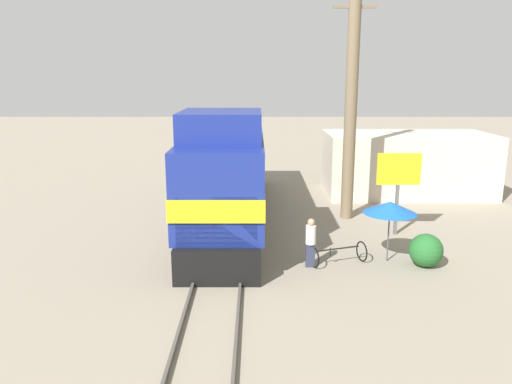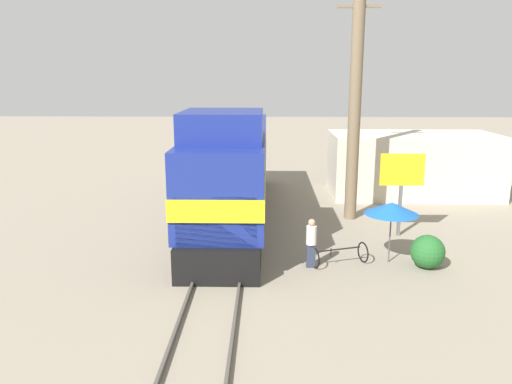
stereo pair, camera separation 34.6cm
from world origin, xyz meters
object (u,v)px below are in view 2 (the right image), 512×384
object	(u,v)px
locomotive	(232,171)
person_bystander	(311,241)
vendor_umbrella	(392,208)
utility_pole	(355,102)
billboard_sign	(402,176)
bicycle	(339,255)

from	to	relation	value
locomotive	person_bystander	size ratio (longest dim) A/B	9.31
vendor_umbrella	person_bystander	world-z (taller)	vendor_umbrella
utility_pole	locomotive	bearing A→B (deg)	-176.77
locomotive	utility_pole	bearing A→B (deg)	3.23
utility_pole	vendor_umbrella	distance (m)	6.33
person_bystander	vendor_umbrella	bearing A→B (deg)	11.07
utility_pole	vendor_umbrella	bearing A→B (deg)	-85.13
locomotive	billboard_sign	xyz separation A→B (m)	(6.83, -2.14, 0.26)
utility_pole	bicycle	size ratio (longest dim) A/B	5.17
utility_pole	billboard_sign	distance (m)	3.97
locomotive	billboard_sign	bearing A→B (deg)	-17.36
vendor_umbrella	utility_pole	bearing A→B (deg)	94.87
utility_pole	person_bystander	world-z (taller)	utility_pole
billboard_sign	vendor_umbrella	bearing A→B (deg)	-109.99
billboard_sign	bicycle	xyz separation A→B (m)	(-2.83, -3.31, -2.08)
billboard_sign	locomotive	bearing A→B (deg)	162.64
locomotive	bicycle	xyz separation A→B (m)	(4.00, -5.44, -1.82)
utility_pole	bicycle	world-z (taller)	utility_pole
utility_pole	person_bystander	distance (m)	7.66
person_bystander	utility_pole	bearing A→B (deg)	69.12
billboard_sign	person_bystander	xyz separation A→B (m)	(-3.81, -3.51, -1.54)
utility_pole	bicycle	bearing A→B (deg)	-102.66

